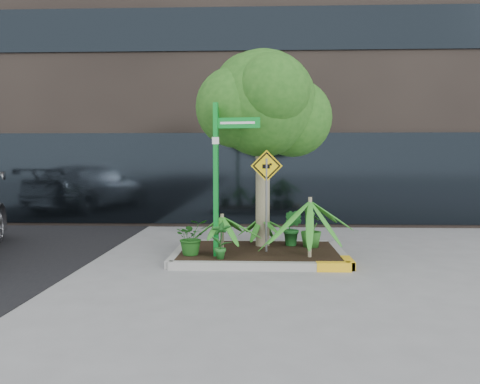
{
  "coord_description": "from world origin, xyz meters",
  "views": [
    {
      "loc": [
        0.17,
        -8.89,
        1.95
      ],
      "look_at": [
        -0.17,
        0.2,
        1.31
      ],
      "focal_mm": 35.0,
      "sensor_mm": 36.0,
      "label": 1
    }
  ],
  "objects": [
    {
      "name": "building",
      "position": [
        0.5,
        8.5,
        7.5
      ],
      "size": [
        18.0,
        8.0,
        15.0
      ],
      "primitive_type": "cube",
      "color": "#2D2621",
      "rests_on": "ground"
    },
    {
      "name": "shrub_a",
      "position": [
        -1.07,
        -0.21,
        0.49
      ],
      "size": [
        0.79,
        0.79,
        0.68
      ],
      "primitive_type": "imported",
      "rotation": [
        0.0,
        0.0,
        0.34
      ],
      "color": "#1C5518",
      "rests_on": "planter"
    },
    {
      "name": "palm_back",
      "position": [
        0.24,
        0.83,
        0.73
      ],
      "size": [
        0.7,
        0.7,
        0.78
      ],
      "color": "tan",
      "rests_on": "ground"
    },
    {
      "name": "ground",
      "position": [
        0.0,
        0.0,
        0.0
      ],
      "size": [
        80.0,
        80.0,
        0.0
      ],
      "primitive_type": "plane",
      "color": "gray",
      "rests_on": "ground"
    },
    {
      "name": "planter",
      "position": [
        0.23,
        0.27,
        0.1
      ],
      "size": [
        3.35,
        2.36,
        0.15
      ],
      "color": "#9E9E99",
      "rests_on": "ground"
    },
    {
      "name": "palm_front",
      "position": [
        1.13,
        -0.32,
        1.19
      ],
      "size": [
        1.25,
        1.25,
        1.39
      ],
      "color": "tan",
      "rests_on": "ground"
    },
    {
      "name": "shrub_d",
      "position": [
        0.9,
        0.78,
        0.52
      ],
      "size": [
        0.58,
        0.58,
        0.75
      ],
      "primitive_type": "imported",
      "rotation": [
        0.0,
        0.0,
        5.56
      ],
      "color": "#1B5F22",
      "rests_on": "planter"
    },
    {
      "name": "palm_left",
      "position": [
        -0.51,
        -0.04,
        0.86
      ],
      "size": [
        0.86,
        0.86,
        0.95
      ],
      "color": "tan",
      "rests_on": "ground"
    },
    {
      "name": "tree",
      "position": [
        0.27,
        0.82,
        3.09
      ],
      "size": [
        2.82,
        2.5,
        4.23
      ],
      "color": "tan",
      "rests_on": "ground"
    },
    {
      "name": "shrub_b",
      "position": [
        1.27,
        0.67,
        0.54
      ],
      "size": [
        0.55,
        0.55,
        0.79
      ],
      "primitive_type": "imported",
      "rotation": [
        0.0,
        0.0,
        1.87
      ],
      "color": "#26661E",
      "rests_on": "planter"
    },
    {
      "name": "cattle_sign",
      "position": [
        0.34,
        0.08,
        1.49
      ],
      "size": [
        0.61,
        0.11,
        1.98
      ],
      "rotation": [
        0.0,
        0.0,
        -0.05
      ],
      "color": "slate",
      "rests_on": "ground"
    },
    {
      "name": "shrub_c",
      "position": [
        -0.49,
        -0.55,
        0.49
      ],
      "size": [
        0.47,
        0.47,
        0.69
      ],
      "primitive_type": "imported",
      "rotation": [
        0.0,
        0.0,
        3.5
      ],
      "color": "#206923",
      "rests_on": "planter"
    },
    {
      "name": "street_sign_post",
      "position": [
        -0.53,
        -0.25,
        1.84
      ],
      "size": [
        0.88,
        0.94,
        2.98
      ],
      "rotation": [
        0.0,
        0.0,
        -0.14
      ],
      "color": "#0C8E29",
      "rests_on": "ground"
    }
  ]
}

